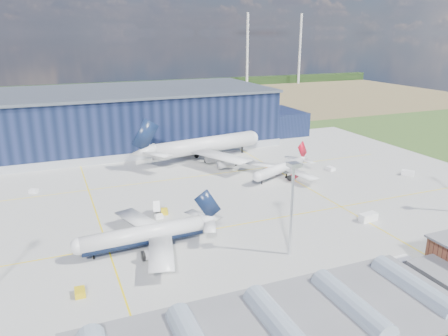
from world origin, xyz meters
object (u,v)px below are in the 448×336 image
gse_tug_b (80,292)px  car_b (224,320)px  light_mast_center (292,194)px  car_a (406,273)px  gse_cart_b (34,191)px  gse_tug_a (164,212)px  gse_cart_a (330,169)px  airstair (157,210)px  gse_van_c (399,264)px  airliner_widebody (205,137)px  airliner_navy (143,226)px  airliner_red (280,164)px  gse_van_a (368,217)px  hangar (144,119)px  gse_van_b (408,173)px

gse_tug_b → car_b: (23.69, -19.22, -0.03)m
light_mast_center → gse_tug_b: bearing=178.5°
car_b → gse_tug_b: bearing=42.1°
car_a → car_b: size_ratio=0.80×
gse_cart_b → car_b: size_ratio=0.72×
light_mast_center → gse_cart_b: bearing=129.5°
gse_tug_a → gse_cart_b: gse_tug_a is taller
light_mast_center → gse_tug_b: light_mast_center is taller
car_a → car_b: (-43.38, 0.00, 0.11)m
gse_cart_a → gse_cart_b: 107.59m
gse_tug_a → airstair: airstair is taller
gse_cart_b → gse_van_c: bearing=-110.7°
gse_tug_a → airliner_widebody: bearing=69.5°
airliner_navy → airliner_red: bearing=-150.7°
gse_cart_a → airstair: bearing=-173.4°
gse_van_a → gse_van_c: size_ratio=0.96×
car_a → light_mast_center: bearing=70.8°
airliner_red → gse_cart_a: airliner_red is taller
gse_tug_a → light_mast_center: bearing=-47.4°
hangar → car_b: (-17.28, -142.80, -10.97)m
airliner_widebody → gse_tug_b: 102.15m
airliner_widebody → airstair: bearing=-133.9°
car_b → light_mast_center: bearing=-62.5°
hangar → gse_tug_a: 91.09m
gse_tug_a → car_a: bearing=-41.5°
light_mast_center → gse_van_a: (30.58, 8.40, -14.26)m
light_mast_center → gse_van_b: size_ratio=5.14×
car_b → airliner_red: bearing=-44.9°
hangar → car_a: 145.59m
car_a → hangar: bearing=34.8°
car_a → car_b: bearing=114.4°
airstair → airliner_widebody: bearing=69.1°
airliner_red → gse_van_b: bearing=135.5°
airliner_widebody → car_b: airliner_widebody is taller
airstair → car_a: bearing=-38.6°
gse_van_c → airliner_navy: bearing=59.3°
airliner_widebody → gse_tug_b: size_ratio=19.21×
gse_tug_a → gse_van_c: (40.58, -51.04, 0.68)m
hangar → light_mast_center: bearing=-86.7°
gse_van_b → gse_cart_b: 133.29m
light_mast_center → airliner_widebody: 85.72m
gse_van_b → gse_tug_b: bearing=157.2°
gse_tug_b → gse_van_c: 69.43m
airliner_red → gse_tug_b: (-74.70, -50.78, -4.77)m
gse_tug_a → gse_tug_b: (-26.78, -34.27, 0.01)m
gse_van_a → car_b: size_ratio=1.36×
gse_cart_a → car_b: (-73.63, -70.22, -0.07)m
light_mast_center → car_a: bearing=-43.6°
gse_cart_a → gse_van_b: bearing=-42.2°
gse_cart_b → car_a: bearing=-111.7°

